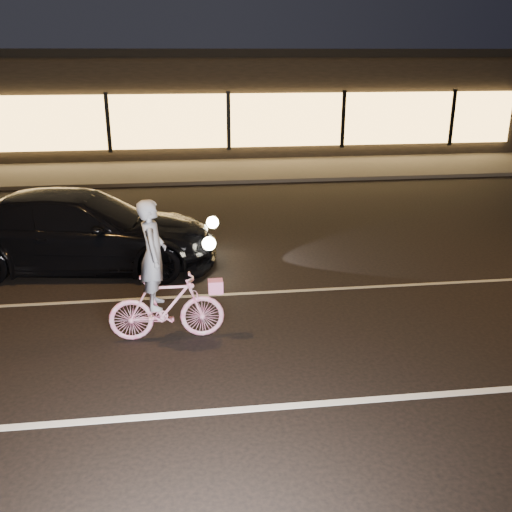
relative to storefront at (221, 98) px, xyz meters
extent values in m
plane|color=black|center=(0.00, -18.97, -2.15)|extent=(90.00, 90.00, 0.00)
cube|color=silver|center=(0.00, -20.47, -2.14)|extent=(60.00, 0.12, 0.01)
cube|color=gray|center=(0.00, -16.97, -2.14)|extent=(60.00, 0.10, 0.01)
cube|color=#383533|center=(0.00, -5.97, -2.09)|extent=(30.00, 4.00, 0.12)
cube|color=black|center=(0.00, 0.03, -0.15)|extent=(25.00, 8.00, 4.00)
cube|color=black|center=(0.00, 0.03, 1.90)|extent=(25.40, 8.40, 0.30)
cube|color=#FFBA59|center=(0.00, -4.07, -0.55)|extent=(23.00, 0.15, 2.00)
cube|color=black|center=(-4.50, -4.15, -0.55)|extent=(0.15, 0.08, 2.20)
cube|color=black|center=(0.00, -4.15, -0.55)|extent=(0.15, 0.08, 2.20)
cube|color=black|center=(4.50, -4.15, -0.55)|extent=(0.15, 0.08, 2.20)
cube|color=black|center=(9.00, -4.15, -0.55)|extent=(0.15, 0.08, 2.20)
imported|color=#E42E7D|center=(-2.15, -18.49, -1.63)|extent=(1.72, 0.49, 1.03)
imported|color=silver|center=(-2.30, -18.49, -0.80)|extent=(0.39, 0.59, 1.62)
cube|color=#E05498|center=(-1.41, -18.49, -1.34)|extent=(0.22, 0.18, 0.20)
imported|color=black|center=(-3.85, -15.20, -1.38)|extent=(5.49, 2.69, 1.54)
sphere|color=#FFF2BF|center=(-1.25, -14.76, -1.44)|extent=(0.26, 0.26, 0.26)
sphere|color=#FFF2BF|center=(-1.39, -16.16, -1.44)|extent=(0.26, 0.26, 0.26)
camera|label=1|loc=(-1.83, -26.30, 1.94)|focal=40.00mm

